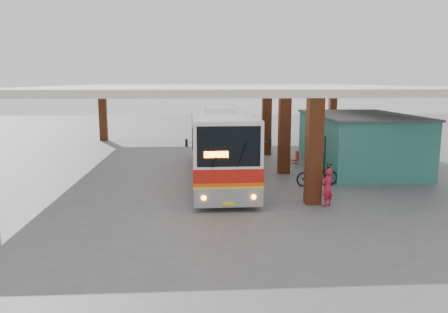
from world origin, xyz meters
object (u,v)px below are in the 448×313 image
at_px(motorcycle, 317,174).
at_px(pedestrian, 327,188).
at_px(red_chair, 296,158).
at_px(coach_bus, 218,142).

xyz_separation_m(motorcycle, pedestrian, (-0.55, -3.42, 0.21)).
bearing_deg(red_chair, coach_bus, -154.28).
relative_size(coach_bus, red_chair, 16.87).
height_order(coach_bus, pedestrian, coach_bus).
height_order(pedestrian, red_chair, pedestrian).
bearing_deg(pedestrian, red_chair, -130.66).
distance_m(coach_bus, motorcycle, 5.27).
bearing_deg(pedestrian, motorcycle, -134.59).
height_order(coach_bus, red_chair, coach_bus).
distance_m(motorcycle, pedestrian, 3.47).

